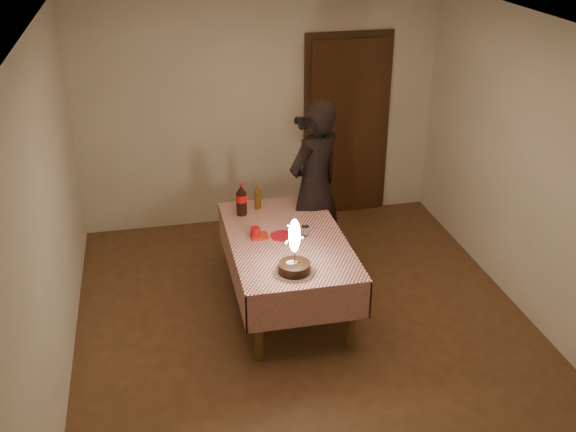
{
  "coord_description": "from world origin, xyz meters",
  "views": [
    {
      "loc": [
        -1.2,
        -4.8,
        3.52
      ],
      "look_at": [
        -0.1,
        0.31,
        0.95
      ],
      "focal_mm": 42.0,
      "sensor_mm": 36.0,
      "label": 1
    }
  ],
  "objects_px": {
    "red_plate": "(283,236)",
    "photographer": "(314,187)",
    "cola_bottle": "(241,200)",
    "clear_cup": "(305,231)",
    "red_cup": "(256,232)",
    "birthday_cake": "(294,259)",
    "amber_bottle_left": "(258,197)",
    "dining_table": "(287,247)"
  },
  "relations": [
    {
      "from": "red_plate",
      "to": "clear_cup",
      "type": "distance_m",
      "value": 0.21
    },
    {
      "from": "red_cup",
      "to": "amber_bottle_left",
      "type": "distance_m",
      "value": 0.61
    },
    {
      "from": "dining_table",
      "to": "amber_bottle_left",
      "type": "height_order",
      "value": "amber_bottle_left"
    },
    {
      "from": "clear_cup",
      "to": "red_plate",
      "type": "bearing_deg",
      "value": 171.89
    },
    {
      "from": "birthday_cake",
      "to": "red_plate",
      "type": "relative_size",
      "value": 2.18
    },
    {
      "from": "red_plate",
      "to": "cola_bottle",
      "type": "bearing_deg",
      "value": 118.97
    },
    {
      "from": "red_cup",
      "to": "clear_cup",
      "type": "relative_size",
      "value": 1.11
    },
    {
      "from": "birthday_cake",
      "to": "photographer",
      "type": "bearing_deg",
      "value": 68.91
    },
    {
      "from": "birthday_cake",
      "to": "red_plate",
      "type": "bearing_deg",
      "value": 86.79
    },
    {
      "from": "dining_table",
      "to": "cola_bottle",
      "type": "distance_m",
      "value": 0.69
    },
    {
      "from": "birthday_cake",
      "to": "photographer",
      "type": "height_order",
      "value": "photographer"
    },
    {
      "from": "red_cup",
      "to": "photographer",
      "type": "relative_size",
      "value": 0.06
    },
    {
      "from": "amber_bottle_left",
      "to": "dining_table",
      "type": "bearing_deg",
      "value": -77.52
    },
    {
      "from": "photographer",
      "to": "red_cup",
      "type": "bearing_deg",
      "value": -139.74
    },
    {
      "from": "birthday_cake",
      "to": "red_cup",
      "type": "height_order",
      "value": "birthday_cake"
    },
    {
      "from": "cola_bottle",
      "to": "birthday_cake",
      "type": "bearing_deg",
      "value": -77.59
    },
    {
      "from": "red_cup",
      "to": "clear_cup",
      "type": "height_order",
      "value": "red_cup"
    },
    {
      "from": "dining_table",
      "to": "red_plate",
      "type": "xyz_separation_m",
      "value": [
        -0.03,
        0.04,
        0.1
      ]
    },
    {
      "from": "red_plate",
      "to": "photographer",
      "type": "bearing_deg",
      "value": 54.0
    },
    {
      "from": "dining_table",
      "to": "photographer",
      "type": "height_order",
      "value": "photographer"
    },
    {
      "from": "cola_bottle",
      "to": "amber_bottle_left",
      "type": "xyz_separation_m",
      "value": [
        0.17,
        0.1,
        -0.03
      ]
    },
    {
      "from": "red_cup",
      "to": "cola_bottle",
      "type": "xyz_separation_m",
      "value": [
        -0.05,
        0.49,
        0.1
      ]
    },
    {
      "from": "red_plate",
      "to": "red_cup",
      "type": "height_order",
      "value": "red_cup"
    },
    {
      "from": "red_cup",
      "to": "cola_bottle",
      "type": "height_order",
      "value": "cola_bottle"
    },
    {
      "from": "photographer",
      "to": "clear_cup",
      "type": "bearing_deg",
      "value": -110.77
    },
    {
      "from": "red_cup",
      "to": "amber_bottle_left",
      "type": "xyz_separation_m",
      "value": [
        0.12,
        0.59,
        0.07
      ]
    },
    {
      "from": "clear_cup",
      "to": "cola_bottle",
      "type": "height_order",
      "value": "cola_bottle"
    },
    {
      "from": "birthday_cake",
      "to": "red_plate",
      "type": "height_order",
      "value": "birthday_cake"
    },
    {
      "from": "dining_table",
      "to": "clear_cup",
      "type": "xyz_separation_m",
      "value": [
        0.17,
        0.01,
        0.14
      ]
    },
    {
      "from": "red_plate",
      "to": "clear_cup",
      "type": "bearing_deg",
      "value": -8.11
    },
    {
      "from": "red_cup",
      "to": "birthday_cake",
      "type": "bearing_deg",
      "value": -72.74
    },
    {
      "from": "red_plate",
      "to": "amber_bottle_left",
      "type": "bearing_deg",
      "value": 100.6
    },
    {
      "from": "red_plate",
      "to": "photographer",
      "type": "xyz_separation_m",
      "value": [
        0.44,
        0.61,
        0.17
      ]
    },
    {
      "from": "cola_bottle",
      "to": "photographer",
      "type": "relative_size",
      "value": 0.18
    },
    {
      "from": "red_cup",
      "to": "photographer",
      "type": "height_order",
      "value": "photographer"
    },
    {
      "from": "clear_cup",
      "to": "cola_bottle",
      "type": "distance_m",
      "value": 0.74
    },
    {
      "from": "amber_bottle_left",
      "to": "photographer",
      "type": "height_order",
      "value": "photographer"
    },
    {
      "from": "clear_cup",
      "to": "birthday_cake",
      "type": "bearing_deg",
      "value": -111.42
    },
    {
      "from": "birthday_cake",
      "to": "cola_bottle",
      "type": "bearing_deg",
      "value": 102.41
    },
    {
      "from": "clear_cup",
      "to": "amber_bottle_left",
      "type": "relative_size",
      "value": 0.35
    },
    {
      "from": "clear_cup",
      "to": "amber_bottle_left",
      "type": "height_order",
      "value": "amber_bottle_left"
    },
    {
      "from": "red_plate",
      "to": "red_cup",
      "type": "xyz_separation_m",
      "value": [
        -0.24,
        0.03,
        0.05
      ]
    }
  ]
}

